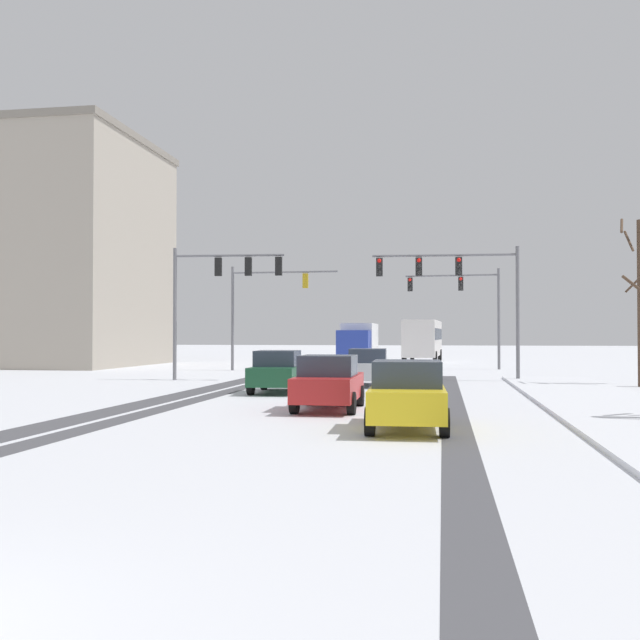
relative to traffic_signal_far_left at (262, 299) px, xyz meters
The scene contains 14 objects.
wheel_track_left_lane 26.01m from the traffic_signal_far_left, 63.52° to the right, with size 0.71×37.36×0.01m, color #4C4C51.
wheel_track_right_lane 23.54m from the traffic_signal_far_left, 83.05° to the right, with size 0.79×37.36×0.01m, color #4C4C51.
wheel_track_center 23.42m from the traffic_signal_far_left, 86.04° to the right, with size 1.15×37.36×0.01m, color #4C4C51.
traffic_signal_far_left is the anchor object (origin of this frame).
traffic_signal_near_right 14.38m from the traffic_signal_far_left, 34.49° to the right, with size 7.07×0.73×6.50m.
traffic_signal_far_right 13.25m from the traffic_signal_far_left, 18.26° to the left, with size 6.07×0.59×6.50m.
traffic_signal_near_left 9.81m from the traffic_signal_far_left, 88.36° to the right, with size 5.52×0.67×6.50m.
car_silver_lead 15.18m from the traffic_signal_far_left, 57.60° to the right, with size 2.00×4.18×1.62m.
car_dark_green_second 17.73m from the traffic_signal_far_left, 73.81° to the right, with size 1.99×4.18×1.62m.
car_red_third 24.32m from the traffic_signal_far_left, 71.16° to the right, with size 1.89×4.13×1.62m.
car_yellow_cab_fourth 29.01m from the traffic_signal_far_left, 69.07° to the right, with size 1.95×4.16×1.62m.
bus_oncoming 19.36m from the traffic_signal_far_left, 60.28° to the left, with size 3.05×11.10×3.38m.
box_truck_delivery 8.95m from the traffic_signal_far_left, 51.41° to the left, with size 2.33×7.41×3.02m.
bare_tree_sidewalk_far 22.40m from the traffic_signal_far_left, 29.65° to the right, with size 1.59×1.80×7.42m.
Camera 1 is at (4.71, -4.24, 2.23)m, focal length 41.03 mm.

